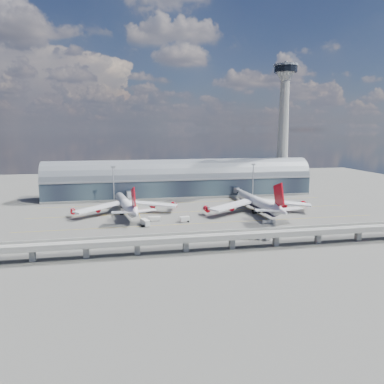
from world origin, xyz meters
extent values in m
plane|color=#474744|center=(0.00, 0.00, 0.00)|extent=(500.00, 500.00, 0.00)
cube|color=gold|center=(0.00, -10.00, 0.01)|extent=(200.00, 0.25, 0.01)
cube|color=gold|center=(0.00, 20.00, 0.01)|extent=(200.00, 0.25, 0.01)
cube|color=gold|center=(0.00, 50.00, 0.01)|extent=(200.00, 0.25, 0.01)
cube|color=gold|center=(-35.00, 30.00, 0.01)|extent=(0.25, 80.00, 0.01)
cube|color=gold|center=(35.00, 30.00, 0.01)|extent=(0.25, 80.00, 0.01)
cube|color=#1F2634|center=(0.00, 78.00, 7.00)|extent=(200.00, 28.00, 14.00)
cylinder|color=slate|center=(0.00, 78.00, 14.00)|extent=(200.00, 28.00, 28.00)
cube|color=gray|center=(0.00, 64.00, 14.00)|extent=(200.00, 1.00, 1.20)
cube|color=gray|center=(0.00, 78.00, 0.60)|extent=(200.00, 30.00, 1.20)
cube|color=gray|center=(85.00, 83.00, 4.00)|extent=(18.00, 18.00, 8.00)
cone|color=gray|center=(85.00, 83.00, 45.00)|extent=(10.00, 10.00, 90.00)
cone|color=gray|center=(85.00, 83.00, 92.00)|extent=(16.00, 16.00, 8.00)
cylinder|color=black|center=(85.00, 83.00, 97.00)|extent=(18.00, 18.00, 5.00)
cylinder|color=slate|center=(85.00, 83.00, 100.00)|extent=(19.00, 19.00, 1.50)
cylinder|color=gray|center=(85.00, 83.00, 101.50)|extent=(2.40, 2.40, 3.00)
cube|color=gray|center=(0.00, -55.00, 5.50)|extent=(220.00, 8.50, 1.20)
cube|color=gray|center=(0.00, -59.00, 6.60)|extent=(220.00, 0.40, 1.20)
cube|color=gray|center=(0.00, -51.00, 6.60)|extent=(220.00, 0.40, 1.20)
cube|color=gray|center=(0.00, -56.50, 6.15)|extent=(220.00, 0.12, 0.12)
cube|color=gray|center=(0.00, -53.50, 6.15)|extent=(220.00, 0.12, 0.12)
cube|color=gray|center=(-80.00, -55.00, 2.50)|extent=(2.20, 2.20, 5.00)
cube|color=gray|center=(-60.00, -55.00, 2.50)|extent=(2.20, 2.20, 5.00)
cube|color=gray|center=(-40.00, -55.00, 2.50)|extent=(2.20, 2.20, 5.00)
cube|color=gray|center=(-20.00, -55.00, 2.50)|extent=(2.20, 2.20, 5.00)
cube|color=gray|center=(0.00, -55.00, 2.50)|extent=(2.20, 2.20, 5.00)
cube|color=gray|center=(20.00, -55.00, 2.50)|extent=(2.20, 2.20, 5.00)
cube|color=gray|center=(40.00, -55.00, 2.50)|extent=(2.20, 2.20, 5.00)
cube|color=gray|center=(60.00, -55.00, 2.50)|extent=(2.20, 2.20, 5.00)
cylinder|color=gray|center=(-50.00, 55.00, 12.50)|extent=(0.70, 0.70, 25.00)
cube|color=gray|center=(-50.00, 55.00, 25.20)|extent=(3.00, 0.40, 1.00)
cylinder|color=gray|center=(50.00, 55.00, 12.50)|extent=(0.70, 0.70, 25.00)
cube|color=gray|center=(50.00, 55.00, 25.20)|extent=(3.00, 0.40, 1.00)
cylinder|color=white|center=(-42.86, 23.30, 5.88)|extent=(13.06, 50.61, 6.06)
cone|color=white|center=(-46.79, 51.00, 5.88)|extent=(7.07, 8.36, 6.06)
cone|color=white|center=(-38.67, -6.27, 6.63)|extent=(7.60, 12.11, 6.06)
cube|color=red|center=(-39.07, -3.46, 14.12)|extent=(2.25, 11.31, 12.55)
cube|color=white|center=(-58.30, 19.20, 5.12)|extent=(29.16, 24.12, 2.45)
cube|color=white|center=(-26.89, 23.65, 5.12)|extent=(31.31, 17.54, 2.45)
cylinder|color=red|center=(-59.15, 20.99, 3.41)|extent=(3.67, 5.12, 3.03)
cylinder|color=red|center=(-73.11, 19.01, 3.41)|extent=(3.67, 5.12, 3.03)
cylinder|color=red|center=(-26.58, 25.61, 3.41)|extent=(3.67, 5.12, 3.03)
cylinder|color=red|center=(-12.61, 27.59, 3.41)|extent=(3.67, 5.12, 3.03)
cylinder|color=gray|center=(-45.35, 40.84, 1.42)|extent=(0.47, 0.47, 2.84)
cylinder|color=gray|center=(-45.33, 19.12, 1.42)|extent=(0.57, 0.57, 2.84)
cylinder|color=gray|center=(-39.33, 19.97, 1.42)|extent=(0.57, 0.57, 2.84)
cylinder|color=black|center=(-45.33, 19.12, 0.52)|extent=(2.26, 1.70, 1.42)
cylinder|color=black|center=(-39.33, 19.97, 0.52)|extent=(2.26, 1.70, 1.42)
cylinder|color=white|center=(36.74, 11.37, 6.33)|extent=(8.50, 52.09, 6.22)
cone|color=white|center=(35.46, 40.50, 6.33)|extent=(6.59, 8.85, 6.22)
cone|color=white|center=(38.12, -19.89, 7.19)|extent=(6.78, 13.13, 6.22)
cube|color=red|center=(37.98, -16.68, 15.34)|extent=(1.31, 12.85, 14.20)
cube|color=white|center=(20.06, 8.49, 5.47)|extent=(32.23, 23.82, 2.66)
cube|color=white|center=(53.61, 9.97, 5.47)|extent=(32.90, 21.66, 2.66)
cylinder|color=black|center=(36.74, 11.37, 4.62)|extent=(7.33, 46.74, 5.29)
cylinder|color=red|center=(19.34, 10.61, 3.54)|extent=(3.66, 5.51, 3.43)
cylinder|color=red|center=(4.42, 9.95, 3.54)|extent=(3.66, 5.51, 3.43)
cylinder|color=red|center=(54.14, 12.14, 3.54)|extent=(3.66, 5.51, 3.43)
cylinder|color=red|center=(69.06, 12.80, 3.54)|extent=(3.66, 5.51, 3.43)
cylinder|color=gray|center=(35.94, 29.64, 1.61)|extent=(0.54, 0.54, 3.22)
cylinder|color=gray|center=(33.50, 6.94, 1.61)|extent=(0.64, 0.64, 3.22)
cylinder|color=gray|center=(40.36, 7.24, 1.61)|extent=(0.64, 0.64, 3.22)
cylinder|color=black|center=(33.50, 6.94, 0.59)|extent=(2.43, 1.71, 1.61)
cylinder|color=black|center=(40.36, 7.24, 0.59)|extent=(2.43, 1.71, 1.61)
cube|color=gray|center=(-39.36, 52.00, 5.20)|extent=(3.00, 24.00, 3.00)
cube|color=gray|center=(-39.36, 40.00, 5.20)|extent=(3.60, 3.60, 3.40)
cylinder|color=gray|center=(-39.36, 64.00, 5.20)|extent=(4.40, 4.40, 4.00)
cylinder|color=gray|center=(-39.36, 40.00, 1.70)|extent=(0.50, 0.50, 3.40)
cylinder|color=black|center=(-39.36, 40.00, 0.35)|extent=(1.40, 0.80, 0.80)
cube|color=gray|center=(40.24, 50.00, 5.20)|extent=(3.00, 28.00, 3.00)
cube|color=gray|center=(40.24, 36.00, 5.20)|extent=(3.60, 3.60, 3.40)
cylinder|color=gray|center=(40.24, 64.00, 5.20)|extent=(4.40, 4.40, 4.00)
cylinder|color=gray|center=(40.24, 36.00, 1.70)|extent=(0.50, 0.50, 3.40)
cylinder|color=black|center=(40.24, 36.00, 0.35)|extent=(1.40, 0.80, 0.80)
cube|color=beige|center=(-33.44, -8.98, 1.82)|extent=(4.75, 8.39, 2.96)
cylinder|color=black|center=(-32.72, -6.53, 0.51)|extent=(3.02, 1.78, 1.03)
cylinder|color=black|center=(-34.15, -11.44, 0.51)|extent=(3.02, 1.78, 1.03)
cube|color=beige|center=(-11.59, -5.14, 1.66)|extent=(5.55, 3.30, 2.70)
cylinder|color=black|center=(-9.96, -5.44, 0.47)|extent=(1.39, 2.73, 0.94)
cylinder|color=black|center=(-13.23, -4.83, 0.47)|extent=(1.39, 2.73, 0.94)
cube|color=beige|center=(-27.77, 0.11, 1.38)|extent=(6.95, 2.21, 2.24)
cylinder|color=black|center=(-25.56, 0.18, 0.39)|extent=(0.85, 2.18, 0.77)
cylinder|color=black|center=(-29.97, 0.03, 0.39)|extent=(0.85, 2.18, 0.77)
cube|color=beige|center=(35.97, 10.76, 1.77)|extent=(4.85, 7.11, 2.88)
cylinder|color=black|center=(35.18, 12.73, 0.50)|extent=(2.94, 1.96, 1.00)
cylinder|color=black|center=(36.77, 8.79, 0.50)|extent=(2.94, 1.96, 1.00)
cube|color=beige|center=(52.41, 27.84, 1.75)|extent=(3.95, 5.95, 2.84)
cylinder|color=black|center=(52.91, 29.52, 0.49)|extent=(2.90, 1.71, 0.98)
cylinder|color=black|center=(51.92, 26.16, 0.49)|extent=(2.90, 1.71, 0.98)
cube|color=beige|center=(24.22, 23.55, 1.52)|extent=(4.77, 6.05, 2.48)
cylinder|color=black|center=(25.14, 25.13, 0.43)|extent=(2.49, 1.94, 0.86)
cylinder|color=black|center=(23.31, 21.97, 0.43)|extent=(2.49, 1.94, 0.86)
cube|color=gray|center=(-41.98, -40.88, 0.23)|extent=(2.44, 1.85, 0.28)
cube|color=#B8B8BD|center=(-41.98, -40.88, 0.97)|extent=(2.06, 1.69, 1.38)
cube|color=gray|center=(-39.63, -41.31, 0.23)|extent=(2.44, 1.85, 0.28)
cube|color=#B8B8BD|center=(-39.63, -41.31, 0.97)|extent=(2.06, 1.69, 1.38)
cube|color=gray|center=(-37.27, -41.75, 0.23)|extent=(2.44, 1.85, 0.28)
cube|color=#B8B8BD|center=(-37.27, -41.75, 0.97)|extent=(2.06, 1.69, 1.38)
cube|color=gray|center=(8.32, -42.25, 0.29)|extent=(3.22, 2.67, 0.34)
cube|color=#B8B8BD|center=(8.32, -42.25, 1.21)|extent=(2.75, 2.40, 1.72)
cube|color=gray|center=(11.12, -43.27, 0.29)|extent=(3.22, 2.67, 0.34)
cube|color=#B8B8BD|center=(11.12, -43.27, 1.21)|extent=(2.75, 2.40, 1.72)
cube|color=gray|center=(13.92, -44.29, 0.29)|extent=(3.22, 2.67, 0.34)
cube|color=#B8B8BD|center=(13.92, -44.29, 1.21)|extent=(2.75, 2.40, 1.72)
cube|color=gray|center=(16.73, -45.31, 0.29)|extent=(3.22, 2.67, 0.34)
cube|color=#B8B8BD|center=(16.73, -45.31, 1.21)|extent=(2.75, 2.40, 1.72)
cube|color=gray|center=(19.53, -46.33, 0.29)|extent=(3.22, 2.67, 0.34)
cube|color=#B8B8BD|center=(19.53, -46.33, 1.21)|extent=(2.75, 2.40, 1.72)
cube|color=gray|center=(30.32, -16.79, 0.25)|extent=(2.44, 1.67, 0.30)
cube|color=#B8B8BD|center=(30.32, -16.79, 1.04)|extent=(2.04, 1.56, 1.49)
cube|color=gray|center=(32.91, -16.70, 0.25)|extent=(2.44, 1.67, 0.30)
cube|color=#B8B8BD|center=(32.91, -16.70, 1.04)|extent=(2.04, 1.56, 1.49)
cube|color=gray|center=(35.49, -16.61, 0.25)|extent=(2.44, 1.67, 0.30)
cube|color=#B8B8BD|center=(35.49, -16.61, 1.04)|extent=(2.04, 1.56, 1.49)
camera|label=1|loc=(-46.49, -202.18, 50.06)|focal=35.00mm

